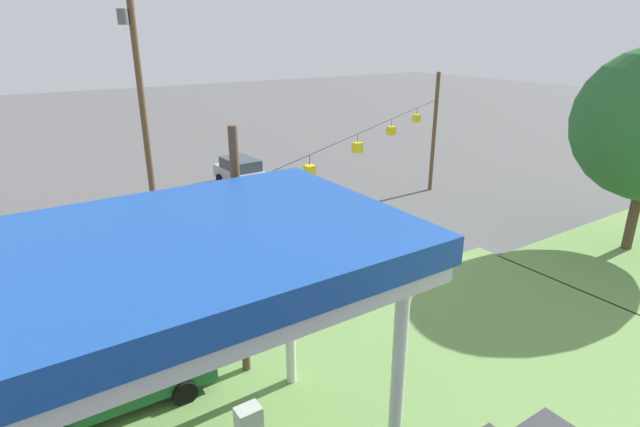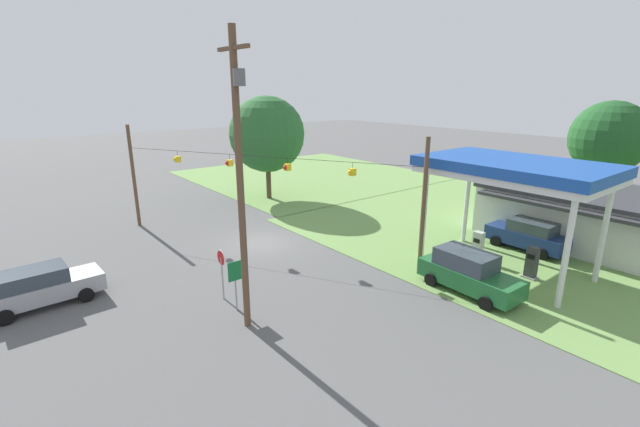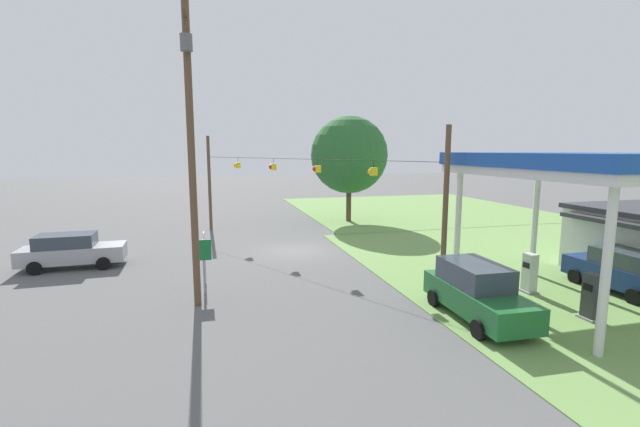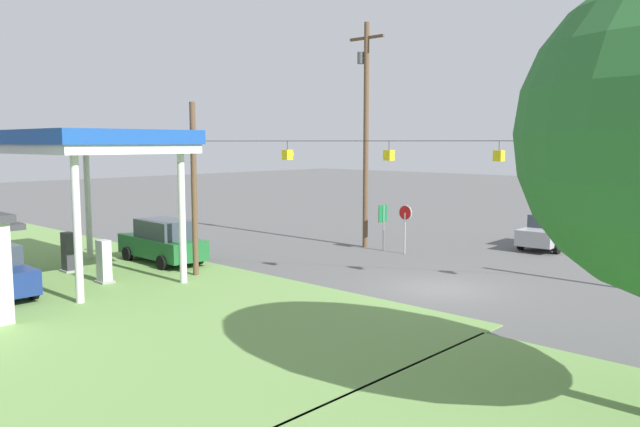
{
  "view_description": "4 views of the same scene",
  "coord_description": "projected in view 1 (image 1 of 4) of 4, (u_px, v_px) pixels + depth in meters",
  "views": [
    {
      "loc": [
        13.89,
        16.51,
        9.45
      ],
      "look_at": [
        3.17,
        0.4,
        2.42
      ],
      "focal_mm": 28.0,
      "sensor_mm": 36.0,
      "label": 1
    },
    {
      "loc": [
        22.76,
        -13.3,
        9.69
      ],
      "look_at": [
        3.75,
        1.9,
        2.53
      ],
      "focal_mm": 24.0,
      "sensor_mm": 36.0,
      "label": 2
    },
    {
      "loc": [
        25.49,
        -5.04,
        6.2
      ],
      "look_at": [
        2.54,
        0.94,
        2.67
      ],
      "focal_mm": 24.0,
      "sensor_mm": 36.0,
      "label": 3
    },
    {
      "loc": [
        -12.7,
        20.35,
        5.62
      ],
      "look_at": [
        4.83,
        1.6,
        2.69
      ],
      "focal_mm": 35.0,
      "sensor_mm": 36.0,
      "label": 4
    }
  ],
  "objects": [
    {
      "name": "stop_sign_roadside",
      "position": [
        215.0,
        200.0,
        24.11
      ],
      "size": [
        0.8,
        0.08,
        2.5
      ],
      "rotation": [
        0.0,
        0.0,
        3.14
      ],
      "color": "#99999E",
      "rests_on": "ground"
    },
    {
      "name": "car_at_pumps_front",
      "position": [
        117.0,
        370.0,
        13.2
      ],
      "size": [
        5.08,
        2.24,
        2.07
      ],
      "rotation": [
        0.0,
        0.0,
        -0.03
      ],
      "color": "#1E602D",
      "rests_on": "ground"
    },
    {
      "name": "utility_pole_main",
      "position": [
        141.0,
        105.0,
        21.23
      ],
      "size": [
        2.2,
        0.44,
        11.85
      ],
      "color": "brown",
      "rests_on": "ground"
    },
    {
      "name": "ground_plane",
      "position": [
        372.0,
        247.0,
        23.38
      ],
      "size": [
        160.0,
        160.0,
        0.0
      ],
      "primitive_type": "plane",
      "color": "#565656"
    },
    {
      "name": "gas_station_canopy",
      "position": [
        156.0,
        269.0,
        8.74
      ],
      "size": [
        9.2,
        5.7,
        6.1
      ],
      "color": "silver",
      "rests_on": "ground"
    },
    {
      "name": "signal_span_gantry",
      "position": [
        375.0,
        164.0,
        22.02
      ],
      "size": [
        17.95,
        10.24,
        7.28
      ],
      "color": "brown",
      "rests_on": "ground"
    },
    {
      "name": "car_on_crossroad",
      "position": [
        242.0,
        173.0,
        32.21
      ],
      "size": [
        2.27,
        5.13,
        1.83
      ],
      "rotation": [
        0.0,
        0.0,
        1.61
      ],
      "color": "#9E9EA3",
      "rests_on": "ground"
    },
    {
      "name": "route_sign",
      "position": [
        186.0,
        208.0,
        23.44
      ],
      "size": [
        0.1,
        0.7,
        2.4
      ],
      "color": "gray",
      "rests_on": "ground"
    }
  ]
}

